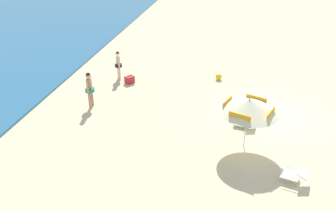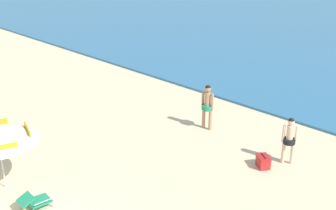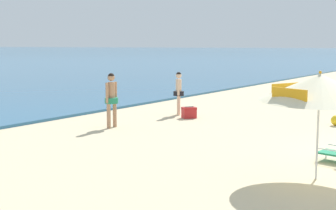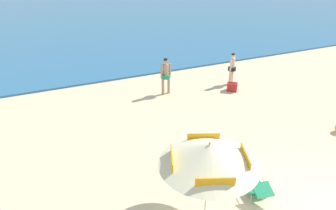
# 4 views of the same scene
# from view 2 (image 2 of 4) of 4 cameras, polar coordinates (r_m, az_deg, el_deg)

# --- Properties ---
(lounge_chair_under_umbrella) EXTENTS (0.68, 0.96, 0.51)m
(lounge_chair_under_umbrella) POSITION_cam_2_polar(r_m,az_deg,el_deg) (14.27, -15.52, -10.82)
(lounge_chair_under_umbrella) COLOR #1E7F56
(lounge_chair_under_umbrella) RESTS_ON ground
(person_standing_near_shore) EXTENTS (0.52, 0.43, 1.76)m
(person_standing_near_shore) POSITION_cam_2_polar(r_m,az_deg,el_deg) (17.91, 4.69, 0.14)
(person_standing_near_shore) COLOR tan
(person_standing_near_shore) RESTS_ON ground
(person_standing_beside) EXTENTS (0.43, 0.40, 1.64)m
(person_standing_beside) POSITION_cam_2_polar(r_m,az_deg,el_deg) (16.06, 14.18, -3.75)
(person_standing_beside) COLOR beige
(person_standing_beside) RESTS_ON ground
(cooler_box) EXTENTS (0.61, 0.58, 0.43)m
(cooler_box) POSITION_cam_2_polar(r_m,az_deg,el_deg) (16.01, 11.19, -6.58)
(cooler_box) COLOR red
(cooler_box) RESTS_ON ground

